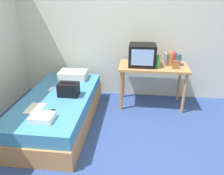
% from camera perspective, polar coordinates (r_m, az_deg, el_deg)
% --- Properties ---
extents(ground_plane, '(8.00, 8.00, 0.00)m').
position_cam_1_polar(ground_plane, '(2.72, -0.90, -19.73)').
color(ground_plane, '#2D4784').
extents(wall_back, '(5.20, 0.10, 2.60)m').
position_cam_1_polar(wall_back, '(3.99, 2.84, 15.77)').
color(wall_back, silver).
rests_on(wall_back, ground).
extents(bed, '(1.00, 2.00, 0.46)m').
position_cam_1_polar(bed, '(3.41, -14.10, -5.69)').
color(bed, '#B27F4C').
rests_on(bed, ground).
extents(desk, '(1.16, 0.60, 0.75)m').
position_cam_1_polar(desk, '(3.72, 10.95, 4.47)').
color(desk, '#B27F4C').
rests_on(desk, ground).
extents(tv, '(0.44, 0.39, 0.36)m').
position_cam_1_polar(tv, '(3.61, 8.12, 8.65)').
color(tv, black).
rests_on(tv, desk).
extents(water_bottle, '(0.07, 0.07, 0.22)m').
position_cam_1_polar(water_bottle, '(3.55, 12.16, 6.88)').
color(water_bottle, green).
rests_on(water_bottle, desk).
extents(book_row, '(0.27, 0.17, 0.23)m').
position_cam_1_polar(book_row, '(3.76, 15.88, 7.40)').
color(book_row, gray).
rests_on(book_row, desk).
extents(picture_frame, '(0.11, 0.02, 0.14)m').
position_cam_1_polar(picture_frame, '(3.58, 16.88, 5.86)').
color(picture_frame, olive).
rests_on(picture_frame, desk).
extents(pillow, '(0.49, 0.33, 0.14)m').
position_cam_1_polar(pillow, '(3.88, -10.39, 3.37)').
color(pillow, silver).
rests_on(pillow, bed).
extents(handbag, '(0.30, 0.20, 0.22)m').
position_cam_1_polar(handbag, '(3.23, -11.60, -0.48)').
color(handbag, black).
rests_on(handbag, bed).
extents(magazine, '(0.21, 0.29, 0.01)m').
position_cam_1_polar(magazine, '(3.03, -20.01, -5.26)').
color(magazine, white).
rests_on(magazine, bed).
extents(remote_dark, '(0.04, 0.16, 0.02)m').
position_cam_1_polar(remote_dark, '(2.85, -16.00, -6.53)').
color(remote_dark, black).
rests_on(remote_dark, bed).
extents(remote_silver, '(0.04, 0.14, 0.02)m').
position_cam_1_polar(remote_silver, '(3.52, -16.18, -0.47)').
color(remote_silver, '#B7B7BC').
rests_on(remote_silver, bed).
extents(folded_towel, '(0.28, 0.22, 0.07)m').
position_cam_1_polar(folded_towel, '(2.73, -18.21, -7.64)').
color(folded_towel, white).
rests_on(folded_towel, bed).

